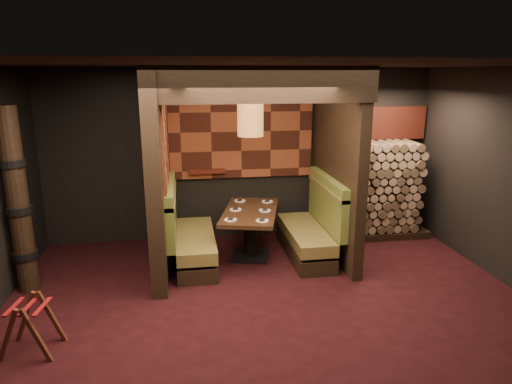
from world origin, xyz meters
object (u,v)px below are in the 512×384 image
object	(u,v)px
totem_column	(18,203)
booth_bench_right	(312,231)
pendant_lamp	(250,120)
firewood_stack	(378,190)
luggage_rack	(30,324)
booth_bench_left	(188,238)
dining_table	(250,225)

from	to	relation	value
totem_column	booth_bench_right	bearing A→B (deg)	7.86
pendant_lamp	totem_column	bearing A→B (deg)	-169.23
totem_column	firewood_stack	distance (m)	5.49
booth_bench_right	totem_column	bearing A→B (deg)	-172.14
luggage_rack	firewood_stack	xyz separation A→B (m)	(4.87, 2.69, 0.51)
booth_bench_left	pendant_lamp	size ratio (longest dim) A/B	1.66
firewood_stack	totem_column	bearing A→B (deg)	-166.81
dining_table	booth_bench_right	bearing A→B (deg)	-4.58
booth_bench_left	totem_column	distance (m)	2.30
booth_bench_right	dining_table	size ratio (longest dim) A/B	1.02
pendant_lamp	luggage_rack	bearing A→B (deg)	-141.80
dining_table	pendant_lamp	size ratio (longest dim) A/B	1.63
firewood_stack	booth_bench_left	bearing A→B (deg)	-167.83
totem_column	luggage_rack	bearing A→B (deg)	-72.14
luggage_rack	totem_column	xyz separation A→B (m)	(-0.46, 1.44, 0.88)
booth_bench_right	dining_table	distance (m)	0.96
totem_column	firewood_stack	xyz separation A→B (m)	(5.33, 1.25, -0.37)
booth_bench_right	firewood_stack	bearing A→B (deg)	27.35
dining_table	totem_column	bearing A→B (deg)	-168.32
booth_bench_left	dining_table	world-z (taller)	booth_bench_left
dining_table	luggage_rack	world-z (taller)	dining_table
booth_bench_right	totem_column	size ratio (longest dim) A/B	0.67
booth_bench_left	totem_column	bearing A→B (deg)	-165.25
booth_bench_left	firewood_stack	size ratio (longest dim) A/B	0.92
booth_bench_right	firewood_stack	distance (m)	1.58
dining_table	totem_column	distance (m)	3.16
booth_bench_left	booth_bench_right	bearing A→B (deg)	0.00
totem_column	booth_bench_left	bearing A→B (deg)	14.75
pendant_lamp	luggage_rack	size ratio (longest dim) A/B	1.56
dining_table	totem_column	world-z (taller)	totem_column
dining_table	pendant_lamp	distance (m)	1.59
booth_bench_right	luggage_rack	world-z (taller)	booth_bench_right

